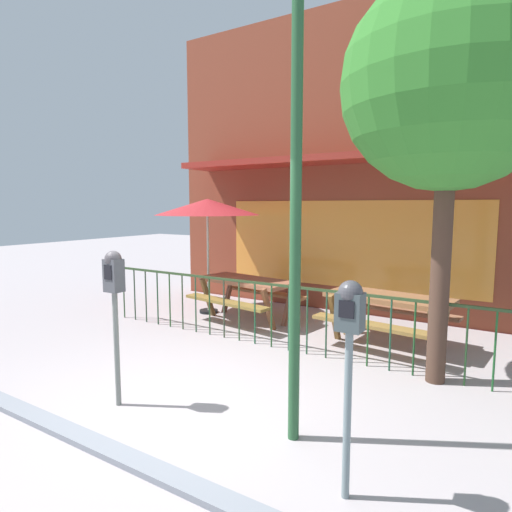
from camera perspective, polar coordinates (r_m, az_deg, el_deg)
The scene contains 11 objects.
ground at distance 4.85m, azimuth -10.24°, elevation -19.16°, with size 40.00×40.00×0.00m, color #A49B9D.
pub_storefront at distance 8.83m, azimuth 12.55°, elevation 11.95°, with size 7.97×1.45×5.91m.
patio_fence_front at distance 6.33m, azimuth 3.22°, elevation -6.47°, with size 6.72×0.04×0.97m.
picnic_table_left at distance 7.87m, azimuth -1.24°, elevation -4.23°, with size 1.98×1.61×0.79m.
picnic_table_right at distance 6.75m, azimuth 17.09°, elevation -6.38°, with size 1.94×1.55×0.79m.
patio_umbrella at distance 8.37m, azimuth -6.46°, elevation 6.39°, with size 2.02×2.02×2.23m.
parking_meter_near at distance 3.10m, azimuth 12.28°, elevation -9.83°, with size 0.18×0.17×1.60m.
parking_meter_far at distance 4.67m, azimuth -18.28°, elevation -3.94°, with size 0.18×0.17×1.65m.
street_tree at distance 5.58m, azimuth 24.32°, elevation 20.08°, with size 2.42×2.42×4.68m.
street_lamp at distance 3.76m, azimuth 5.39°, elevation 15.81°, with size 0.28×0.28×4.17m.
curb_edge at distance 4.28m, azimuth -19.48°, elevation -23.16°, with size 11.15×0.20×0.11m, color gray.
Camera 1 is at (2.97, -3.20, 2.11)m, focal length 30.18 mm.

